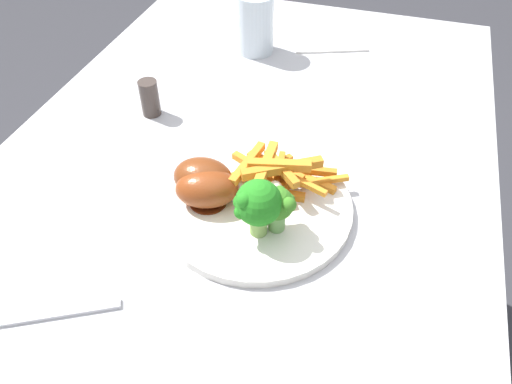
% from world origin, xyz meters
% --- Properties ---
extents(dining_table, '(1.17, 0.71, 0.73)m').
position_xyz_m(dining_table, '(0.00, 0.00, 0.62)').
color(dining_table, '#B7B7BC').
rests_on(dining_table, ground_plane).
extents(dinner_plate, '(0.25, 0.25, 0.01)m').
position_xyz_m(dinner_plate, '(-0.06, -0.05, 0.73)').
color(dinner_plate, white).
rests_on(dinner_plate, dining_table).
extents(broccoli_floret_front, '(0.05, 0.05, 0.06)m').
position_xyz_m(broccoli_floret_front, '(-0.10, -0.09, 0.78)').
color(broccoli_floret_front, '#76AF5E').
rests_on(broccoli_floret_front, dinner_plate).
extents(broccoli_floret_middle, '(0.06, 0.06, 0.08)m').
position_xyz_m(broccoli_floret_middle, '(-0.11, -0.07, 0.79)').
color(broccoli_floret_middle, '#89B358').
rests_on(broccoli_floret_middle, dinner_plate).
extents(carrot_fries_pile, '(0.13, 0.17, 0.05)m').
position_xyz_m(carrot_fries_pile, '(-0.02, -0.07, 0.76)').
color(carrot_fries_pile, orange).
rests_on(carrot_fries_pile, dinner_plate).
extents(chicken_drumstick_near, '(0.08, 0.14, 0.05)m').
position_xyz_m(chicken_drumstick_near, '(-0.08, 0.01, 0.76)').
color(chicken_drumstick_near, '#5C210D').
rests_on(chicken_drumstick_near, dinner_plate).
extents(chicken_drumstick_far, '(0.06, 0.12, 0.05)m').
position_xyz_m(chicken_drumstick_far, '(-0.06, 0.02, 0.76)').
color(chicken_drumstick_far, '#51200D').
rests_on(chicken_drumstick_far, dinner_plate).
extents(fork, '(0.10, 0.17, 0.00)m').
position_xyz_m(fork, '(-0.29, 0.13, 0.73)').
color(fork, silver).
rests_on(fork, dining_table).
extents(water_glass, '(0.07, 0.07, 0.11)m').
position_xyz_m(water_glass, '(0.34, 0.08, 0.78)').
color(water_glass, silver).
rests_on(water_glass, dining_table).
extents(napkin, '(0.21, 0.19, 0.00)m').
position_xyz_m(napkin, '(0.46, -0.04, 0.73)').
color(napkin, white).
rests_on(napkin, dining_table).
extents(pepper_shaker, '(0.03, 0.03, 0.06)m').
position_xyz_m(pepper_shaker, '(0.10, 0.17, 0.76)').
color(pepper_shaker, '#423833').
rests_on(pepper_shaker, dining_table).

